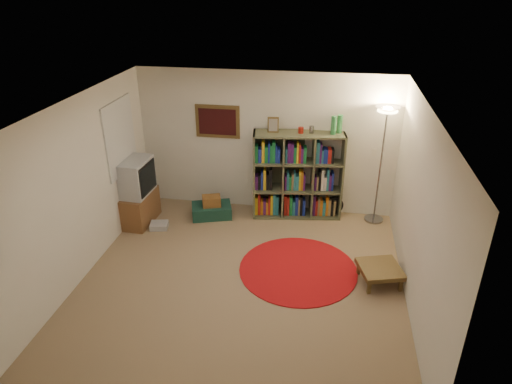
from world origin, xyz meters
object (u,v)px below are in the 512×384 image
(floor_lamp, at_px, (385,128))
(suitcase, at_px, (212,211))
(tv_stand, at_px, (134,193))
(bookshelf, at_px, (296,176))
(floor_fan, at_px, (334,206))
(side_table, at_px, (380,269))

(floor_lamp, xyz_separation_m, suitcase, (-2.85, -0.33, -1.59))
(tv_stand, relative_size, suitcase, 1.47)
(bookshelf, height_order, floor_fan, bookshelf)
(bookshelf, relative_size, floor_fan, 4.98)
(floor_fan, height_order, suitcase, floor_fan)
(floor_fan, relative_size, side_table, 0.54)
(floor_fan, xyz_separation_m, suitcase, (-2.15, -0.38, -0.08))
(bookshelf, relative_size, floor_lamp, 0.90)
(floor_lamp, relative_size, suitcase, 2.59)
(bookshelf, relative_size, suitcase, 2.34)
(bookshelf, height_order, tv_stand, bookshelf)
(floor_lamp, relative_size, floor_fan, 5.52)
(tv_stand, bearing_deg, floor_lamp, 13.00)
(tv_stand, bearing_deg, suitcase, 20.68)
(bookshelf, relative_size, tv_stand, 1.59)
(suitcase, xyz_separation_m, side_table, (2.81, -1.48, 0.10))
(bookshelf, xyz_separation_m, tv_stand, (-2.69, -0.72, -0.18))
(floor_lamp, distance_m, floor_fan, 1.67)
(floor_lamp, xyz_separation_m, side_table, (-0.05, -1.81, -1.48))
(floor_lamp, height_order, side_table, floor_lamp)
(bookshelf, distance_m, side_table, 2.31)
(bookshelf, distance_m, floor_fan, 0.89)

